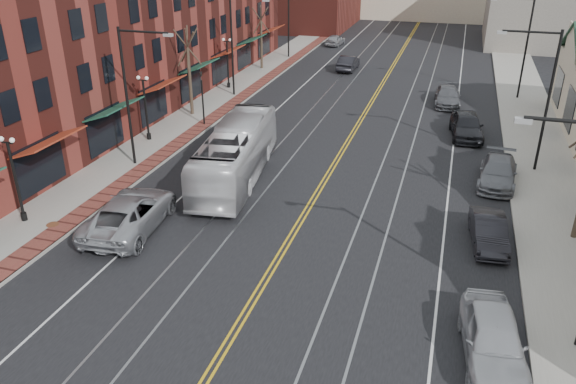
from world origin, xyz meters
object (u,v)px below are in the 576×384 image
Objects in this scene: parked_car_b at (489,231)px; parked_car_c at (498,172)px; parked_car_d at (467,125)px; transit_bus at (236,153)px; parked_suv at (130,213)px; parked_car_a at (493,339)px.

parked_car_c is (0.61, 7.11, 0.04)m from parked_car_b.
transit_bus is at bearing -144.87° from parked_car_d.
parked_car_b is at bearing -173.86° from parked_suv.
parked_car_a is 14.91m from parked_car_c.
parked_suv reaches higher than parked_car_a.
parked_car_c reaches higher than parked_car_b.
parked_car_b is (16.19, 3.41, -0.19)m from parked_suv.
transit_bus reaches higher than parked_suv.
parked_car_d is (-1.17, 22.41, 0.03)m from parked_car_a.
parked_car_a is at bearing -96.01° from parked_car_b.
parked_car_b is at bearing 157.53° from transit_bus.
parked_car_c is at bearing 81.11° from parked_car_a.
parked_car_b is at bearing 83.35° from parked_car_a.
parked_car_d is at bearing 108.09° from parked_car_c.
parked_car_b is 14.67m from parked_car_d.
parked_suv is 16.55m from parked_car_b.
parked_suv is at bearing -136.32° from parked_car_d.
parked_car_c is (0.63, 14.90, -0.11)m from parked_car_a.
parked_car_a is at bearing -93.58° from parked_car_d.
parked_car_a is (16.17, -4.38, -0.04)m from parked_suv.
parked_car_c is 0.98× the size of parked_car_d.
parked_suv is at bearing 61.86° from transit_bus.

